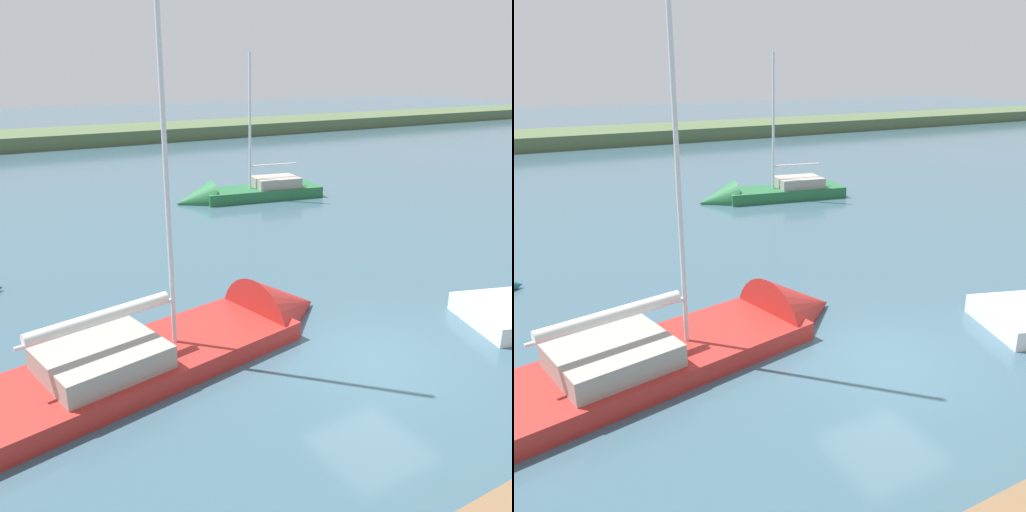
# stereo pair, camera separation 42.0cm
# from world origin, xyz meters

# --- Properties ---
(ground_plane) EXTENTS (200.00, 200.00, 0.00)m
(ground_plane) POSITION_xyz_m (0.00, 0.00, 0.00)
(ground_plane) COLOR #385666
(far_shoreline) EXTENTS (180.00, 8.00, 2.40)m
(far_shoreline) POSITION_xyz_m (0.00, -44.32, 0.00)
(far_shoreline) COLOR #4C603D
(far_shoreline) RESTS_ON ground_plane
(sailboat_inner_slip) EXTENTS (8.00, 3.39, 8.31)m
(sailboat_inner_slip) POSITION_xyz_m (-5.33, -16.32, 0.16)
(sailboat_inner_slip) COLOR #236638
(sailboat_inner_slip) RESTS_ON ground_plane
(sailboat_behind_pier) EXTENTS (9.86, 4.30, 11.46)m
(sailboat_behind_pier) POSITION_xyz_m (3.04, -2.69, 0.19)
(sailboat_behind_pier) COLOR #B22823
(sailboat_behind_pier) RESTS_ON ground_plane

